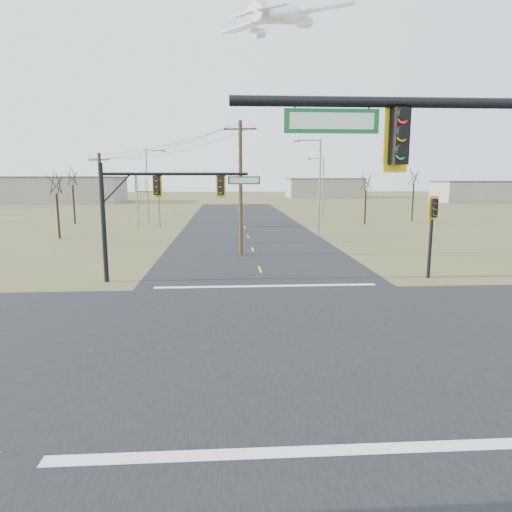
{
  "coord_description": "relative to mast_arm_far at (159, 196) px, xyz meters",
  "views": [
    {
      "loc": [
        -2.08,
        -16.36,
        5.89
      ],
      "look_at": [
        -0.96,
        1.0,
        2.83
      ],
      "focal_mm": 32.0,
      "sensor_mm": 36.0,
      "label": 1
    }
  ],
  "objects": [
    {
      "name": "ground",
      "position": [
        5.78,
        -9.28,
        -4.79
      ],
      "size": [
        320.0,
        320.0,
        0.0
      ],
      "primitive_type": "plane",
      "color": "brown",
      "rests_on": "ground"
    },
    {
      "name": "road_ew",
      "position": [
        5.78,
        -9.28,
        -4.78
      ],
      "size": [
        160.0,
        14.0,
        0.02
      ],
      "primitive_type": "cube",
      "color": "black",
      "rests_on": "ground"
    },
    {
      "name": "road_ns",
      "position": [
        5.78,
        -9.28,
        -4.77
      ],
      "size": [
        14.0,
        160.0,
        0.02
      ],
      "primitive_type": "cube",
      "color": "black",
      "rests_on": "ground"
    },
    {
      "name": "stop_bar_near",
      "position": [
        5.78,
        -16.78,
        -4.76
      ],
      "size": [
        12.0,
        0.4,
        0.01
      ],
      "primitive_type": "cube",
      "color": "silver",
      "rests_on": "road_ns"
    },
    {
      "name": "stop_bar_far",
      "position": [
        5.78,
        -1.78,
        -4.76
      ],
      "size": [
        12.0,
        0.4,
        0.01
      ],
      "primitive_type": "cube",
      "color": "silver",
      "rests_on": "road_ns"
    },
    {
      "name": "mast_arm_far",
      "position": [
        0.0,
        0.0,
        0.0
      ],
      "size": [
        8.83,
        0.54,
        6.6
      ],
      "rotation": [
        0.0,
        0.0,
        -0.29
      ],
      "color": "black",
      "rests_on": "ground"
    },
    {
      "name": "pedestal_signal_ne",
      "position": [
        15.47,
        -0.36,
        -1.34
      ],
      "size": [
        0.56,
        0.5,
        4.8
      ],
      "rotation": [
        0.0,
        0.0,
        -0.0
      ],
      "color": "black",
      "rests_on": "ground"
    },
    {
      "name": "utility_pole_near",
      "position": [
        4.75,
        8.21,
        0.3
      ],
      "size": [
        2.37,
        0.61,
        9.82
      ],
      "rotation": [
        0.0,
        0.0,
        -0.21
      ],
      "color": "#4D3621",
      "rests_on": "ground"
    },
    {
      "name": "utility_pole_far",
      "position": [
        -7.07,
        14.58,
        -0.65
      ],
      "size": [
        1.85,
        0.75,
        7.84
      ],
      "rotation": [
        0.0,
        0.0,
        -0.34
      ],
      "color": "#4D3621",
      "rests_on": "ground"
    },
    {
      "name": "highway_sign",
      "position": [
        -5.19,
        27.25,
        -0.48
      ],
      "size": [
        3.08,
        1.2,
        6.09
      ],
      "rotation": [
        0.0,
        0.0,
        -0.35
      ],
      "color": "slate",
      "rests_on": "ground"
    },
    {
      "name": "streetlight_a",
      "position": [
        12.43,
        18.04,
        0.49
      ],
      "size": [
        2.63,
        0.37,
        9.4
      ],
      "rotation": [
        0.0,
        0.0,
        -0.27
      ],
      "color": "slate",
      "rests_on": "ground"
    },
    {
      "name": "streetlight_b",
      "position": [
        17.22,
        38.98,
        -0.0
      ],
      "size": [
        2.38,
        0.29,
        8.53
      ],
      "rotation": [
        0.0,
        0.0,
        0.17
      ],
      "color": "slate",
      "rests_on": "ground"
    },
    {
      "name": "streetlight_c",
      "position": [
        -5.74,
        31.34,
        0.34
      ],
      "size": [
        2.55,
        0.36,
        9.13
      ],
      "rotation": [
        0.0,
        0.0,
        -0.29
      ],
      "color": "slate",
      "rests_on": "ground"
    },
    {
      "name": "bare_tree_a",
      "position": [
        -12.21,
        18.56,
        0.49
      ],
      "size": [
        2.78,
        2.78,
        6.67
      ],
      "rotation": [
        0.0,
        0.0,
        0.02
      ],
      "color": "black",
      "rests_on": "ground"
    },
    {
      "name": "bare_tree_b",
      "position": [
        -15.19,
        32.43,
        1.05
      ],
      "size": [
        2.91,
        2.91,
        7.3
      ],
      "rotation": [
        0.0,
        0.0,
        0.02
      ],
      "color": "black",
      "rests_on": "ground"
    },
    {
      "name": "bare_tree_c",
      "position": [
        20.79,
        29.74,
        0.45
      ],
      "size": [
        2.97,
        2.97,
        6.67
      ],
      "rotation": [
        0.0,
        0.0,
        -0.05
      ],
      "color": "black",
      "rests_on": "ground"
    },
    {
      "name": "bare_tree_d",
      "position": [
        28.29,
        33.42,
        1.07
      ],
      "size": [
        2.77,
        2.77,
        7.27
      ],
      "rotation": [
        0.0,
        0.0,
        -0.0
      ],
      "color": "black",
      "rests_on": "ground"
    },
    {
      "name": "warehouse_left",
      "position": [
        -34.22,
        80.72,
        -2.04
      ],
      "size": [
        28.0,
        14.0,
        5.5
      ],
      "primitive_type": "cube",
      "color": "gray",
      "rests_on": "ground"
    },
    {
      "name": "warehouse_mid",
      "position": [
        30.78,
        100.72,
        -2.29
      ],
      "size": [
        20.0,
        12.0,
        5.0
      ],
      "primitive_type": "cube",
      "color": "gray",
      "rests_on": "ground"
    },
    {
      "name": "warehouse_right",
      "position": [
        60.78,
        75.72,
        -2.54
      ],
      "size": [
        18.0,
        10.0,
        4.5
      ],
      "primitive_type": "cube",
      "color": "gray",
      "rests_on": "ground"
    },
    {
      "name": "jet_airliner",
      "position": [
        13.38,
        58.37,
        28.41
      ],
      "size": [
        25.37,
        25.51,
        11.61
      ],
      "rotation": [
        0.0,
        -0.23,
        0.87
      ],
      "color": "white"
    }
  ]
}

